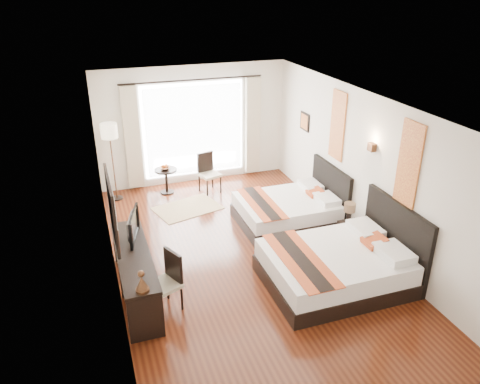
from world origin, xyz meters
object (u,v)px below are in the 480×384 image
object	(u,v)px
window_chair	(209,180)
nightstand	(351,235)
bed_near	(340,265)
desk_chair	(166,293)
television	(129,226)
floor_lamp	(110,136)
fruit_bowl	(165,169)
bed_far	(291,209)
table_lamp	(350,209)
vase	(360,223)
console_desk	(136,274)
side_table	(166,181)

from	to	relation	value
window_chair	nightstand	bearing A→B (deg)	14.10
bed_near	nightstand	size ratio (longest dim) A/B	4.86
nightstand	desk_chair	world-z (taller)	desk_chair
television	floor_lamp	world-z (taller)	floor_lamp
nightstand	floor_lamp	world-z (taller)	floor_lamp
bed_near	fruit_bowl	world-z (taller)	bed_near
bed_far	window_chair	xyz separation A→B (m)	(-1.16, 1.97, -0.01)
table_lamp	vase	xyz separation A→B (m)	(0.06, -0.29, -0.16)
fruit_bowl	console_desk	bearing A→B (deg)	-107.67
bed_far	television	bearing A→B (deg)	-163.65
side_table	desk_chair	bearing A→B (deg)	-101.02
side_table	fruit_bowl	bearing A→B (deg)	-130.51
bed_far	fruit_bowl	size ratio (longest dim) A/B	8.63
table_lamp	television	distance (m)	3.93
fruit_bowl	nightstand	bearing A→B (deg)	-50.80
television	side_table	xyz separation A→B (m)	(1.16, 3.19, -0.69)
vase	bed_far	bearing A→B (deg)	116.26
bed_far	window_chair	size ratio (longest dim) A/B	2.15
nightstand	floor_lamp	size ratio (longest dim) A/B	0.26
bed_near	side_table	world-z (taller)	bed_near
bed_far	nightstand	xyz separation A→B (m)	(0.67, -1.24, -0.07)
bed_far	fruit_bowl	world-z (taller)	bed_far
table_lamp	fruit_bowl	distance (m)	4.35
vase	side_table	bearing A→B (deg)	127.73
floor_lamp	television	bearing A→B (deg)	-90.34
vase	fruit_bowl	xyz separation A→B (m)	(-2.84, 3.63, 0.05)
desk_chair	fruit_bowl	distance (m)	4.23
television	nightstand	bearing A→B (deg)	-78.47
television	vase	bearing A→B (deg)	-81.03
nightstand	table_lamp	bearing A→B (deg)	105.15
console_desk	television	world-z (taller)	television
bed_near	window_chair	distance (m)	4.28
console_desk	side_table	size ratio (longest dim) A/B	3.74
nightstand	fruit_bowl	size ratio (longest dim) A/B	2.01
nightstand	floor_lamp	distance (m)	5.42
desk_chair	window_chair	size ratio (longest dim) A/B	1.01
console_desk	window_chair	bearing A→B (deg)	57.92
table_lamp	floor_lamp	bearing A→B (deg)	138.95
nightstand	window_chair	distance (m)	3.70
bed_far	fruit_bowl	bearing A→B (deg)	134.15
bed_far	table_lamp	bearing A→B (deg)	-60.55
vase	window_chair	xyz separation A→B (m)	(-1.87, 3.39, -0.29)
nightstand	vase	xyz separation A→B (m)	(0.03, -0.18, 0.34)
console_desk	desk_chair	bearing A→B (deg)	-53.31
table_lamp	desk_chair	world-z (taller)	desk_chair
bed_near	nightstand	bearing A→B (deg)	49.66
bed_near	console_desk	bearing A→B (deg)	166.84
side_table	window_chair	size ratio (longest dim) A/B	0.64
nightstand	bed_near	bearing A→B (deg)	-130.34
bed_near	floor_lamp	distance (m)	5.56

